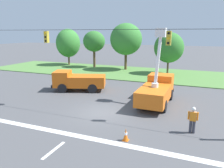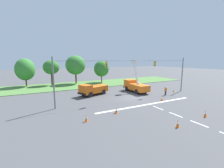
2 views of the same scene
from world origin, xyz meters
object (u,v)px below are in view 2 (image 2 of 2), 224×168
Objects in this scene: tree_east at (101,69)px; traffic_cone_mid_left at (174,91)px; utility_truck_support_near at (93,89)px; traffic_cone_mid_right at (205,114)px; road_worker at (166,90)px; traffic_cone_foreground_left at (178,124)px; tree_far_west at (25,70)px; traffic_cone_near_bucket at (162,98)px; tree_centre at (76,65)px; traffic_cone_lane_edge_a at (116,110)px; tree_west at (51,67)px; utility_truck_bucket_lift at (135,85)px; traffic_cone_foreground_right at (86,118)px.

traffic_cone_mid_left is at bearing -66.92° from tree_east.
traffic_cone_mid_right is at bearing -64.71° from utility_truck_support_near.
road_worker reaches higher than traffic_cone_foreground_left.
tree_far_west is 33.01m from traffic_cone_near_bucket.
tree_centre reaches higher than utility_truck_support_near.
tree_far_west is at bearing 111.88° from traffic_cone_lane_edge_a.
tree_west is at bearing 129.30° from road_worker.
tree_centre is 11.98× the size of traffic_cone_mid_left.
road_worker is at bearing -77.58° from tree_east.
traffic_cone_foreground_left is 7.36m from traffic_cone_lane_edge_a.
traffic_cone_near_bucket is at bearing -51.18° from tree_far_west.
tree_far_west is 1.10× the size of tree_east.
tree_centre is 18.93m from utility_truck_bucket_lift.
tree_far_west is at bearing 142.14° from traffic_cone_mid_left.
traffic_cone_foreground_right is (-14.20, -10.28, -0.98)m from utility_truck_bucket_lift.
traffic_cone_mid_left is (21.87, -20.97, -4.46)m from tree_west.
tree_centre is 26.12m from traffic_cone_near_bucket.
tree_centre reaches higher than tree_far_west.
tree_centre is at bearing 86.83° from traffic_cone_lane_edge_a.
utility_truck_bucket_lift is (14.84, -16.94, -3.41)m from tree_west.
utility_truck_support_near is at bearing 171.74° from utility_truck_bucket_lift.
utility_truck_support_near is 3.52× the size of road_worker.
traffic_cone_near_bucket is at bearing -92.38° from utility_truck_bucket_lift.
tree_centre reaches higher than traffic_cone_foreground_right.
tree_west reaches higher than traffic_cone_mid_left.
traffic_cone_foreground_right reaches higher than traffic_cone_mid_left.
tree_west is 8.39× the size of traffic_cone_lane_edge_a.
tree_far_west reaches higher than traffic_cone_near_bucket.
road_worker is at bearing -50.70° from tree_west.
traffic_cone_lane_edge_a is (-3.53, 6.45, 0.01)m from traffic_cone_foreground_left.
traffic_cone_foreground_right is at bearing 158.02° from traffic_cone_mid_right.
tree_west is 28.95m from road_worker.
tree_centre is 32.83m from traffic_cone_foreground_left.
utility_truck_support_near is 7.94× the size of traffic_cone_foreground_right.
traffic_cone_near_bucket is (-7.36, -3.84, 0.07)m from traffic_cone_mid_left.
traffic_cone_lane_edge_a reaches higher than traffic_cone_near_bucket.
traffic_cone_foreground_left is at bearing -36.12° from traffic_cone_foreground_right.
traffic_cone_foreground_left is at bearing -138.48° from traffic_cone_mid_left.
traffic_cone_foreground_left is at bearing -86.29° from tree_centre.
tree_centre is at bearing 117.40° from utility_truck_bucket_lift.
traffic_cone_mid_left is at bearing 17.83° from traffic_cone_lane_edge_a.
traffic_cone_foreground_left reaches higher than traffic_cone_mid_left.
utility_truck_bucket_lift is 8.63× the size of traffic_cone_mid_right.
traffic_cone_foreground_left is at bearing -75.65° from tree_west.
traffic_cone_mid_left is (27.91, -21.70, -4.04)m from tree_far_west.
tree_far_west is 29.00m from traffic_cone_foreground_right.
traffic_cone_near_bucket is at bearing -144.61° from road_worker.
traffic_cone_near_bucket is 0.98× the size of traffic_cone_lane_edge_a.
utility_truck_bucket_lift is 8.66× the size of traffic_cone_foreground_left.
tree_far_west is 36.80m from traffic_cone_foreground_left.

